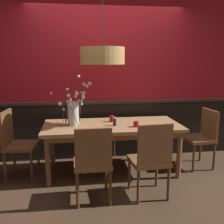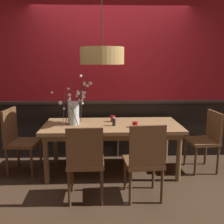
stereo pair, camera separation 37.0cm
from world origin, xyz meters
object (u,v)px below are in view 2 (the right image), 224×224
Objects in this scene: chair_near_side_left at (85,160)px; candle_holder_nearer_edge at (135,125)px; candle_holder_nearer_center at (113,119)px; condiment_bottle at (114,122)px; pendant_lamp at (102,56)px; vase_with_blossoms at (74,110)px; chair_near_side_right at (145,159)px; chair_head_east_end at (207,137)px; chair_far_side_left at (96,125)px; chair_far_side_right at (127,123)px; dining_table at (112,130)px; chair_head_west_end at (18,138)px.

candle_holder_nearer_edge is (0.66, 0.66, 0.25)m from chair_near_side_left.
condiment_bottle reaches higher than candle_holder_nearer_center.
vase_with_blossoms is at bearing 170.63° from pendant_lamp.
chair_head_east_end is at bearing 38.06° from chair_near_side_right.
chair_far_side_left is 0.98m from vase_with_blossoms.
pendant_lamp is (-1.57, -0.03, 1.20)m from chair_head_east_end.
chair_head_east_end is 1.43m from condiment_bottle.
chair_near_side_right reaches higher than condiment_bottle.
candle_holder_nearer_edge is at bearing -89.57° from chair_far_side_right.
chair_near_side_right is at bearing -86.91° from candle_holder_nearer_edge.
chair_near_side_right reaches higher than candle_holder_nearer_center.
pendant_lamp is (-0.44, -0.91, 1.19)m from chair_far_side_right.
candle_holder_nearer_edge is (0.57, -1.07, 0.26)m from chair_far_side_left.
chair_head_west_end is at bearing 179.81° from dining_table.
vase_with_blossoms is at bearing 167.51° from condiment_bottle.
vase_with_blossoms is 0.60m from condiment_bottle.
vase_with_blossoms is 0.60m from candle_holder_nearer_center.
candle_holder_nearer_edge is 0.06× the size of pendant_lamp.
dining_table is at bearing 104.55° from condiment_bottle.
chair_near_side_left is at bearing -135.00° from candle_holder_nearer_edge.
chair_near_side_right reaches higher than chair_head_east_end.
chair_near_side_left is (-0.69, -0.01, 0.00)m from chair_near_side_right.
vase_with_blossoms is (-0.90, 0.88, 0.41)m from chair_near_side_right.
condiment_bottle reaches higher than candle_holder_nearer_edge.
condiment_bottle is (0.37, 0.76, 0.27)m from chair_near_side_left.
dining_table is at bearing 13.91° from pendant_lamp.
chair_head_east_end reaches higher than candle_holder_nearer_edge.
chair_near_side_left is 1.11m from candle_holder_nearer_center.
chair_head_east_end is 7.26× the size of condiment_bottle.
chair_far_side_right is at bearing 69.45° from chair_near_side_left.
chair_far_side_right is at bearing 141.95° from chair_head_east_end.
condiment_bottle is at bearing -73.96° from chair_far_side_left.
chair_far_side_left is at bearing 106.04° from condiment_bottle.
vase_with_blossoms is 0.91m from candle_holder_nearer_edge.
chair_far_side_right is 1.10m from candle_holder_nearer_edge.
chair_near_side_left is at bearing -39.67° from chair_head_west_end.
chair_near_side_left is at bearing -110.55° from chair_far_side_right.
dining_table is 21.33× the size of candle_holder_nearer_center.
pendant_lamp is at bearing 121.04° from chair_near_side_right.
chair_head_west_end is 1.43m from condiment_bottle.
chair_near_side_left is at bearing -115.81° from condiment_bottle.
dining_table is 2.21× the size of chair_far_side_left.
candle_holder_nearer_center is 0.97m from pendant_lamp.
chair_head_east_end is 1.89m from chair_far_side_left.
chair_far_side_left is 1.28× the size of vase_with_blossoms.
candle_holder_nearer_center is (0.57, 0.13, -0.16)m from vase_with_blossoms.
chair_far_side_right is (-1.12, 0.88, 0.01)m from chair_head_east_end.
dining_table is 1.42× the size of pendant_lamp.
chair_head_east_end reaches higher than candle_holder_nearer_center.
chair_head_west_end is 11.97× the size of candle_holder_nearer_edge.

